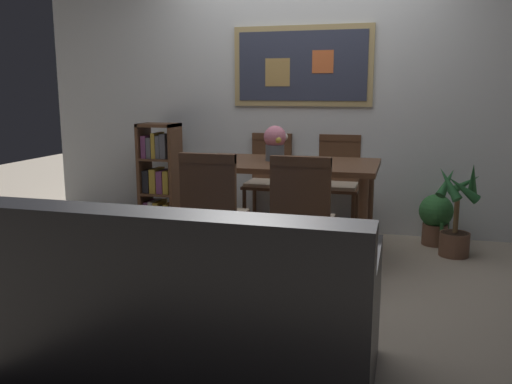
% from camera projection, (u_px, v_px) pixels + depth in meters
% --- Properties ---
extents(ground_plane, '(12.00, 12.00, 0.00)m').
position_uv_depth(ground_plane, '(268.00, 270.00, 3.95)').
color(ground_plane, tan).
extents(wall_back_with_painting, '(5.20, 0.14, 2.60)m').
position_uv_depth(wall_back_with_painting, '(304.00, 91.00, 4.95)').
color(wall_back_with_painting, silver).
rests_on(wall_back_with_painting, ground_plane).
extents(dining_table, '(1.43, 0.85, 0.76)m').
position_uv_depth(dining_table, '(285.00, 175.00, 4.21)').
color(dining_table, brown).
rests_on(dining_table, ground_plane).
extents(dining_chair_far_right, '(0.40, 0.41, 0.91)m').
position_uv_depth(dining_chair_far_right, '(338.00, 176.00, 4.87)').
color(dining_chair_far_right, brown).
rests_on(dining_chair_far_right, ground_plane).
extents(dining_chair_far_left, '(0.40, 0.41, 0.91)m').
position_uv_depth(dining_chair_far_left, '(269.00, 174.00, 5.00)').
color(dining_chair_far_left, brown).
rests_on(dining_chair_far_left, ground_plane).
extents(dining_chair_near_left, '(0.40, 0.41, 0.91)m').
position_uv_depth(dining_chair_near_left, '(213.00, 207.00, 3.59)').
color(dining_chair_near_left, brown).
rests_on(dining_chair_near_left, ground_plane).
extents(dining_chair_near_right, '(0.40, 0.41, 0.91)m').
position_uv_depth(dining_chair_near_right, '(303.00, 212.00, 3.44)').
color(dining_chair_near_right, brown).
rests_on(dining_chair_near_right, ground_plane).
extents(leather_couch, '(1.80, 0.84, 0.84)m').
position_uv_depth(leather_couch, '(175.00, 311.00, 2.45)').
color(leather_couch, black).
rests_on(leather_couch, ground_plane).
extents(bookshelf, '(0.36, 0.28, 1.00)m').
position_uv_depth(bookshelf, '(160.00, 179.00, 5.12)').
color(bookshelf, brown).
rests_on(bookshelf, ground_plane).
extents(potted_ivy, '(0.28, 0.28, 0.49)m').
position_uv_depth(potted_ivy, '(436.00, 217.00, 4.56)').
color(potted_ivy, brown).
rests_on(potted_ivy, ground_plane).
extents(potted_palm, '(0.39, 0.41, 0.78)m').
position_uv_depth(potted_palm, '(457.00, 217.00, 4.23)').
color(potted_palm, brown).
rests_on(potted_palm, ground_plane).
extents(flower_vase, '(0.19, 0.18, 0.28)m').
position_uv_depth(flower_vase, '(275.00, 142.00, 4.23)').
color(flower_vase, slate).
rests_on(flower_vase, dining_table).
extents(tv_remote, '(0.15, 0.14, 0.02)m').
position_uv_depth(tv_remote, '(310.00, 164.00, 3.96)').
color(tv_remote, black).
rests_on(tv_remote, dining_table).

